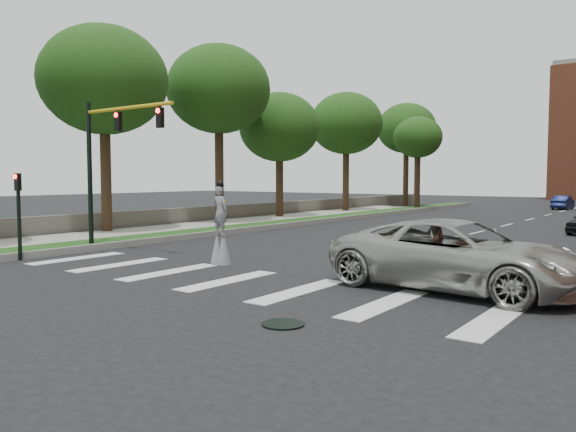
{
  "coord_description": "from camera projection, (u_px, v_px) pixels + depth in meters",
  "views": [
    {
      "loc": [
        9.91,
        -11.21,
        3.09
      ],
      "look_at": [
        -1.87,
        4.8,
        1.7
      ],
      "focal_mm": 35.0,
      "sensor_mm": 36.0,
      "label": 1
    }
  ],
  "objects": [
    {
      "name": "tree_4",
      "position": [
        346.0,
        124.0,
        48.51
      ],
      "size": [
        6.28,
        6.28,
        10.38
      ],
      "color": "#2F1F13",
      "rests_on": "ground"
    },
    {
      "name": "tree_6",
      "position": [
        418.0,
        138.0,
        52.08
      ],
      "size": [
        4.52,
        4.52,
        8.68
      ],
      "color": "#2F1F13",
      "rests_on": "ground"
    },
    {
      "name": "traffic_signal",
      "position": [
        107.0,
        151.0,
        22.99
      ],
      "size": [
        5.3,
        0.23,
        6.2
      ],
      "color": "black",
      "rests_on": "ground"
    },
    {
      "name": "tree_2",
      "position": [
        219.0,
        90.0,
        35.92
      ],
      "size": [
        6.67,
        6.67,
        11.54
      ],
      "color": "#2F1F13",
      "rests_on": "ground"
    },
    {
      "name": "tree_1",
      "position": [
        104.0,
        81.0,
        29.72
      ],
      "size": [
        6.76,
        6.76,
        11.09
      ],
      "color": "#2F1F13",
      "rests_on": "ground"
    },
    {
      "name": "stilt_performer",
      "position": [
        220.0,
        231.0,
        19.87
      ],
      "size": [
        0.84,
        0.55,
        2.97
      ],
      "rotation": [
        0.0,
        0.0,
        3.05
      ],
      "color": "#2F1F13",
      "rests_on": "ground"
    },
    {
      "name": "grass_median",
      "position": [
        307.0,
        221.0,
        37.95
      ],
      "size": [
        2.0,
        60.0,
        0.25
      ],
      "primitive_type": "cube",
      "color": "#184112",
      "rests_on": "ground"
    },
    {
      "name": "sidewalk_left",
      "position": [
        163.0,
        230.0,
        31.69
      ],
      "size": [
        4.0,
        60.0,
        0.18
      ],
      "primitive_type": "cube",
      "color": "gray",
      "rests_on": "ground"
    },
    {
      "name": "stone_wall",
      "position": [
        262.0,
        210.0,
        42.78
      ],
      "size": [
        0.5,
        56.0,
        1.1
      ],
      "primitive_type": "cube",
      "color": "#57524A",
      "rests_on": "ground"
    },
    {
      "name": "ground_plane",
      "position": [
        238.0,
        292.0,
        15.09
      ],
      "size": [
        160.0,
        160.0,
        0.0
      ],
      "primitive_type": "plane",
      "color": "black",
      "rests_on": "ground"
    },
    {
      "name": "tree_3",
      "position": [
        279.0,
        128.0,
        41.3
      ],
      "size": [
        5.98,
        5.98,
        9.29
      ],
      "color": "#2F1F13",
      "rests_on": "ground"
    },
    {
      "name": "tree_5",
      "position": [
        406.0,
        129.0,
        58.92
      ],
      "size": [
        6.17,
        6.17,
        10.82
      ],
      "color": "#2F1F13",
      "rests_on": "ground"
    },
    {
      "name": "secondary_signal",
      "position": [
        19.0,
        208.0,
        20.64
      ],
      "size": [
        0.25,
        0.21,
        3.23
      ],
      "color": "black",
      "rests_on": "ground"
    },
    {
      "name": "manhole",
      "position": [
        283.0,
        324.0,
        11.7
      ],
      "size": [
        0.9,
        0.9,
        0.04
      ],
      "primitive_type": "cylinder",
      "color": "black",
      "rests_on": "ground"
    },
    {
      "name": "suv_crossing",
      "position": [
        458.0,
        255.0,
        15.25
      ],
      "size": [
        7.15,
        3.7,
        1.93
      ],
      "primitive_type": "imported",
      "rotation": [
        0.0,
        0.0,
        1.5
      ],
      "color": "#A5A29B",
      "rests_on": "ground"
    },
    {
      "name": "median_curb",
      "position": [
        320.0,
        221.0,
        37.32
      ],
      "size": [
        0.2,
        60.0,
        0.28
      ],
      "primitive_type": "cube",
      "color": "gray",
      "rests_on": "ground"
    },
    {
      "name": "car_mid",
      "position": [
        563.0,
        202.0,
        53.59
      ],
      "size": [
        1.47,
        3.97,
        1.3
      ],
      "primitive_type": "imported",
      "rotation": [
        0.0,
        0.0,
        3.12
      ],
      "color": "navy",
      "rests_on": "ground"
    }
  ]
}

